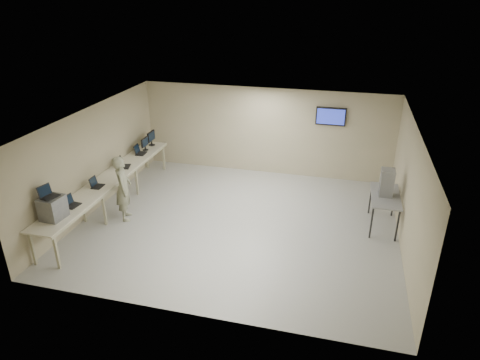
% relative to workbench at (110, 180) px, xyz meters
% --- Properties ---
extents(room, '(8.01, 7.01, 2.81)m').
position_rel_workbench_xyz_m(room, '(3.62, 0.06, 0.58)').
color(room, '#A7A699').
rests_on(room, ground).
extents(workbench, '(0.76, 6.00, 0.90)m').
position_rel_workbench_xyz_m(workbench, '(0.00, 0.00, 0.00)').
color(workbench, beige).
rests_on(workbench, ground).
extents(equipment_box, '(0.47, 0.53, 0.52)m').
position_rel_workbench_xyz_m(equipment_box, '(-0.06, -2.29, 0.33)').
color(equipment_box, gray).
rests_on(equipment_box, workbench).
extents(laptop_on_box, '(0.37, 0.40, 0.28)m').
position_rel_workbench_xyz_m(laptop_on_box, '(-0.12, -2.29, 0.67)').
color(laptop_on_box, black).
rests_on(laptop_on_box, equipment_box).
extents(laptop_0, '(0.31, 0.36, 0.27)m').
position_rel_workbench_xyz_m(laptop_0, '(-0.06, -1.68, 0.14)').
color(laptop_0, black).
rests_on(laptop_0, workbench).
extents(laptop_1, '(0.28, 0.34, 0.26)m').
position_rel_workbench_xyz_m(laptop_1, '(-0.06, -0.59, 0.14)').
color(laptop_1, black).
rests_on(laptop_1, workbench).
extents(laptop_2, '(0.40, 0.43, 0.29)m').
position_rel_workbench_xyz_m(laptop_2, '(-0.03, 0.79, 0.15)').
color(laptop_2, black).
rests_on(laptop_2, workbench).
extents(laptop_3, '(0.33, 0.38, 0.29)m').
position_rel_workbench_xyz_m(laptop_3, '(-0.05, 1.86, 0.15)').
color(laptop_3, black).
rests_on(laptop_3, workbench).
extents(monitor_near, '(0.18, 0.41, 0.40)m').
position_rel_workbench_xyz_m(monitor_near, '(-0.01, 2.20, 0.32)').
color(monitor_near, black).
rests_on(monitor_near, workbench).
extents(monitor_far, '(0.21, 0.47, 0.46)m').
position_rel_workbench_xyz_m(monitor_far, '(-0.01, 2.67, 0.35)').
color(monitor_far, black).
rests_on(monitor_far, workbench).
extents(soldier, '(0.65, 0.75, 1.75)m').
position_rel_workbench_xyz_m(soldier, '(0.64, -0.46, 0.05)').
color(soldier, slate).
rests_on(soldier, ground).
extents(side_table, '(0.70, 1.49, 0.90)m').
position_rel_workbench_xyz_m(side_table, '(7.19, 0.76, -0.00)').
color(side_table, gray).
rests_on(side_table, ground).
extents(storage_bins, '(0.32, 0.36, 0.68)m').
position_rel_workbench_xyz_m(storage_bins, '(7.17, 0.76, 0.41)').
color(storage_bins, '#989899').
rests_on(storage_bins, side_table).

